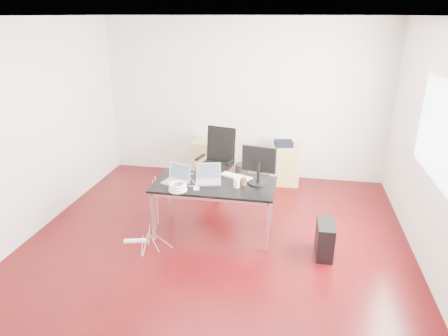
% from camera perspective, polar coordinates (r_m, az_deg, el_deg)
% --- Properties ---
extents(room_shell, '(5.00, 5.00, 5.00)m').
position_cam_1_polar(room_shell, '(4.76, -0.79, 3.84)').
color(room_shell, '#3C0609').
rests_on(room_shell, ground).
extents(desk, '(1.60, 0.80, 0.73)m').
position_cam_1_polar(desk, '(5.29, -1.37, -2.76)').
color(desk, black).
rests_on(desk, ground).
extents(office_chair, '(0.57, 0.59, 1.08)m').
position_cam_1_polar(office_chair, '(6.54, -0.98, 1.35)').
color(office_chair, black).
rests_on(office_chair, ground).
extents(filing_cabinet_left, '(0.50, 0.50, 0.70)m').
position_cam_1_polar(filing_cabinet_left, '(7.29, -2.26, 1.34)').
color(filing_cabinet_left, tan).
rests_on(filing_cabinet_left, ground).
extents(filing_cabinet_right, '(0.50, 0.50, 0.70)m').
position_cam_1_polar(filing_cabinet_right, '(7.13, 8.75, 0.62)').
color(filing_cabinet_right, tan).
rests_on(filing_cabinet_right, ground).
extents(pc_tower, '(0.21, 0.45, 0.44)m').
position_cam_1_polar(pc_tower, '(5.17, 14.19, -9.78)').
color(pc_tower, black).
rests_on(pc_tower, ground).
extents(wastebasket, '(0.32, 0.32, 0.28)m').
position_cam_1_polar(wastebasket, '(7.28, 2.55, -0.47)').
color(wastebasket, black).
rests_on(wastebasket, ground).
extents(power_strip, '(0.31, 0.14, 0.04)m').
position_cam_1_polar(power_strip, '(5.49, -12.55, -10.12)').
color(power_strip, white).
rests_on(power_strip, ground).
extents(laptop_left, '(0.39, 0.33, 0.23)m').
position_cam_1_polar(laptop_left, '(5.33, -6.75, -1.44)').
color(laptop_left, silver).
rests_on(laptop_left, desk).
extents(laptop_right, '(0.38, 0.32, 0.23)m').
position_cam_1_polar(laptop_right, '(5.31, -2.27, -1.41)').
color(laptop_right, silver).
rests_on(laptop_right, desk).
extents(monitor, '(0.45, 0.26, 0.51)m').
position_cam_1_polar(monitor, '(5.18, 5.01, 0.68)').
color(monitor, black).
rests_on(monitor, desk).
extents(keyboard, '(0.46, 0.29, 0.02)m').
position_cam_1_polar(keyboard, '(5.47, 1.75, -1.22)').
color(keyboard, white).
rests_on(keyboard, desk).
extents(cup_white, '(0.08, 0.08, 0.12)m').
position_cam_1_polar(cup_white, '(5.14, 1.79, -2.13)').
color(cup_white, white).
rests_on(cup_white, desk).
extents(cup_brown, '(0.09, 0.09, 0.10)m').
position_cam_1_polar(cup_brown, '(5.21, 2.82, -1.95)').
color(cup_brown, brown).
rests_on(cup_brown, desk).
extents(cable_coil, '(0.24, 0.24, 0.11)m').
position_cam_1_polar(cable_coil, '(5.06, -6.60, -2.75)').
color(cable_coil, white).
rests_on(cable_coil, desk).
extents(power_adapter, '(0.09, 0.09, 0.03)m').
position_cam_1_polar(power_adapter, '(5.10, -3.98, -2.94)').
color(power_adapter, white).
rests_on(power_adapter, desk).
extents(speaker, '(0.10, 0.09, 0.18)m').
position_cam_1_polar(speaker, '(7.10, -2.04, 4.53)').
color(speaker, '#9E9E9E').
rests_on(speaker, filing_cabinet_left).
extents(navy_garment, '(0.34, 0.30, 0.09)m').
position_cam_1_polar(navy_garment, '(6.93, 8.52, 3.49)').
color(navy_garment, black).
rests_on(navy_garment, filing_cabinet_right).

